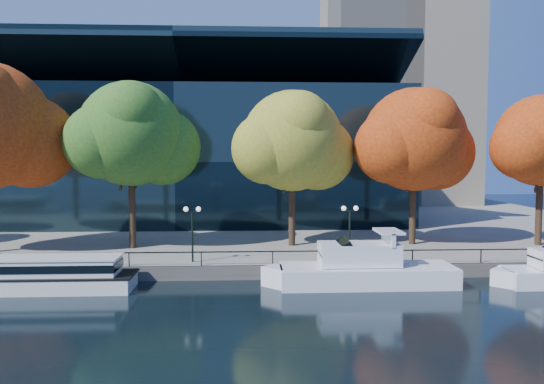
{
  "coord_description": "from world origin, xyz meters",
  "views": [
    {
      "loc": [
        3.11,
        -33.56,
        8.78
      ],
      "look_at": [
        5.19,
        8.0,
        5.81
      ],
      "focal_mm": 35.0,
      "sensor_mm": 36.0,
      "label": 1
    }
  ],
  "objects": [
    {
      "name": "tree_5",
      "position": [
        28.37,
        10.27,
        9.77
      ],
      "size": [
        9.72,
        7.97,
        12.83
      ],
      "color": "black",
      "rests_on": "promenade"
    },
    {
      "name": "ground",
      "position": [
        0.0,
        0.0,
        0.0
      ],
      "size": [
        160.0,
        160.0,
        0.0
      ],
      "primitive_type": "plane",
      "color": "black",
      "rests_on": "ground"
    },
    {
      "name": "railing",
      "position": [
        0.0,
        3.25,
        1.94
      ],
      "size": [
        88.2,
        0.08,
        0.99
      ],
      "color": "black",
      "rests_on": "promenade"
    },
    {
      "name": "tour_boat",
      "position": [
        -10.84,
        0.71,
        1.13
      ],
      "size": [
        14.01,
        3.12,
        2.66
      ],
      "color": "silver",
      "rests_on": "ground"
    },
    {
      "name": "tree_3",
      "position": [
        7.23,
        11.14,
        9.72
      ],
      "size": [
        10.66,
        8.74,
        13.17
      ],
      "color": "black",
      "rests_on": "promenade"
    },
    {
      "name": "tree_4",
      "position": [
        17.73,
        11.28,
        9.85
      ],
      "size": [
        11.06,
        9.07,
        13.47
      ],
      "color": "black",
      "rests_on": "promenade"
    },
    {
      "name": "lamp_2",
      "position": [
        10.7,
        4.5,
        3.98
      ],
      "size": [
        1.26,
        0.36,
        4.03
      ],
      "color": "black",
      "rests_on": "promenade"
    },
    {
      "name": "cruiser_near",
      "position": [
        10.7,
        0.95,
        1.16
      ],
      "size": [
        12.94,
        3.33,
        3.75
      ],
      "color": "white",
      "rests_on": "ground"
    },
    {
      "name": "promenade",
      "position": [
        0.0,
        36.38,
        0.5
      ],
      "size": [
        90.0,
        67.08,
        1.0
      ],
      "color": "slate",
      "rests_on": "ground"
    },
    {
      "name": "tree_2",
      "position": [
        -6.1,
        10.55,
        10.27
      ],
      "size": [
        10.76,
        8.82,
        13.76
      ],
      "color": "black",
      "rests_on": "promenade"
    },
    {
      "name": "office_tower",
      "position": [
        28.0,
        55.0,
        33.02
      ],
      "size": [
        22.5,
        22.5,
        65.9
      ],
      "color": "gray",
      "rests_on": "ground"
    },
    {
      "name": "lamp_1",
      "position": [
        -0.73,
        4.5,
        3.98
      ],
      "size": [
        1.26,
        0.36,
        4.03
      ],
      "color": "black",
      "rests_on": "promenade"
    },
    {
      "name": "convention_building",
      "position": [
        -4.0,
        31.79,
        8.51
      ],
      "size": [
        50.0,
        24.57,
        21.43
      ],
      "color": "black",
      "rests_on": "ground"
    }
  ]
}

